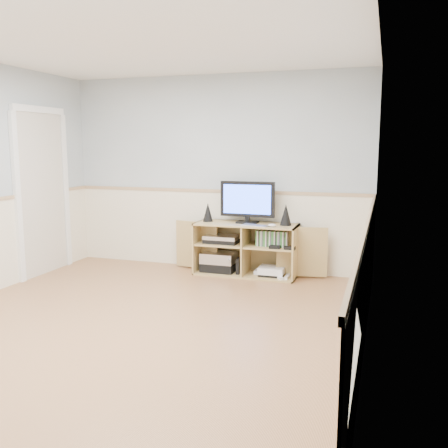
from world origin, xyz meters
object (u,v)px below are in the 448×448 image
(keyboard, at_px, (255,225))
(game_consoles, at_px, (271,271))
(monitor, at_px, (247,201))
(media_cabinet, at_px, (247,248))

(keyboard, height_order, game_consoles, keyboard)
(monitor, relative_size, game_consoles, 1.53)
(monitor, xyz_separation_m, game_consoles, (0.33, -0.06, -0.86))
(keyboard, bearing_deg, game_consoles, 48.36)
(media_cabinet, distance_m, keyboard, 0.41)
(media_cabinet, height_order, game_consoles, media_cabinet)
(monitor, relative_size, keyboard, 2.10)
(monitor, height_order, game_consoles, monitor)
(media_cabinet, distance_m, game_consoles, 0.42)
(monitor, bearing_deg, keyboard, -51.30)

